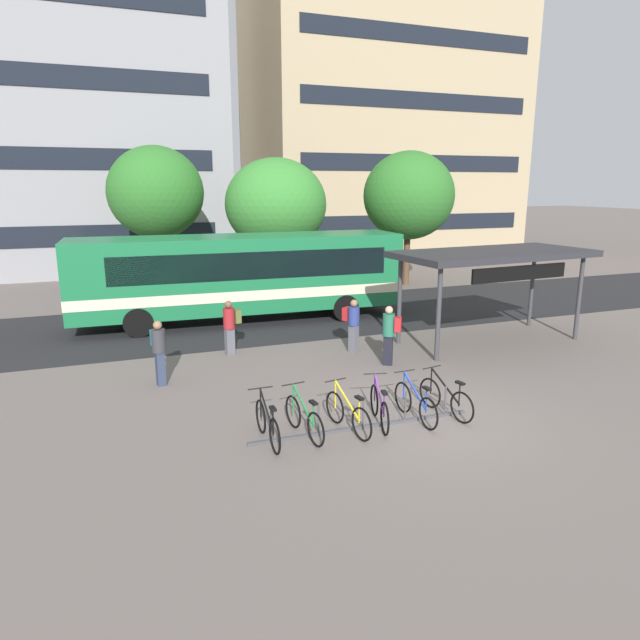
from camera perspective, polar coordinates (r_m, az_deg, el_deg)
The scene contains 20 objects.
ground at distance 12.81m, azimuth 10.58°, elevation -9.76°, with size 200.00×200.00×0.00m, color #6B605B.
bus_lane_asphalt at distance 21.90m, azimuth -3.56°, elevation 0.27°, with size 80.00×7.20×0.01m, color #232326.
city_bus at distance 21.12m, azimuth -8.22°, elevation 4.56°, with size 12.12×3.08×3.20m.
bike_rack at distance 12.14m, azimuth 4.35°, elevation -10.46°, with size 4.97×0.19×0.70m.
parked_bicycle_black_0 at distance 11.41m, azimuth -5.33°, elevation -10.48°, with size 0.52×1.72×0.99m.
parked_bicycle_green_1 at distance 11.63m, azimuth -1.62°, elevation -9.95°, with size 0.52×1.71×0.99m.
parked_bicycle_yellow_2 at distance 11.86m, azimuth 2.83°, elevation -9.48°, with size 0.52×1.71×0.99m.
parked_bicycle_purple_3 at distance 12.23m, azimuth 6.02°, elevation -8.80°, with size 0.60×1.68×0.99m.
parked_bicycle_blue_4 at distance 12.54m, azimuth 9.61°, elevation -8.35°, with size 0.52×1.72×0.99m.
parked_bicycle_black_5 at distance 12.95m, azimuth 12.58°, elevation -7.77°, with size 0.52×1.70×0.99m.
transit_shelter at distance 18.84m, azimuth 17.21°, elevation 6.10°, with size 6.62×3.32×2.97m.
commuter_teal_pack_0 at distance 14.89m, azimuth -15.99°, elevation -2.74°, with size 0.39×0.56×1.70m.
commuter_red_pack_1 at distance 16.01m, azimuth 7.06°, elevation -1.15°, with size 0.60×0.55×1.71m.
commuter_red_pack_2 at distance 17.18m, azimuth 3.33°, elevation -0.19°, with size 0.53×0.61×1.65m.
commuter_olive_pack_3 at distance 17.11m, azimuth -9.06°, elevation -0.38°, with size 0.58×0.42×1.66m.
street_tree_0 at distance 29.04m, azimuth 8.96°, elevation 12.29°, with size 4.51×4.51×6.65m.
street_tree_1 at distance 27.75m, azimuth -4.48°, elevation 11.56°, with size 4.87×4.87×6.28m.
street_tree_2 at distance 28.45m, azimuth -16.26°, elevation 12.27°, with size 4.48×4.48×6.81m.
building_left_wing at distance 38.35m, azimuth -26.42°, elevation 19.48°, with size 19.97×10.40×19.75m.
building_right_wing at distance 46.51m, azimuth 6.16°, elevation 22.25°, with size 19.33×11.86×24.25m.
Camera 1 is at (-6.26, -9.99, 5.02)m, focal length 31.66 mm.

